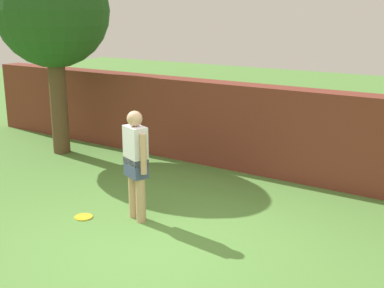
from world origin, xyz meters
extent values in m
plane|color=#568C3D|center=(0.00, 0.00, 0.00)|extent=(40.00, 40.00, 0.00)
cube|color=brown|center=(-1.50, 3.59, 0.82)|extent=(12.03, 0.50, 1.65)
cylinder|color=brown|center=(-4.42, 2.43, 1.17)|extent=(0.36, 0.36, 2.34)
sphere|color=#23511E|center=(-4.42, 2.43, 2.98)|extent=(2.31, 2.31, 2.31)
cylinder|color=tan|center=(-0.84, 0.60, 0.42)|extent=(0.14, 0.14, 0.85)
cylinder|color=tan|center=(-0.63, 0.52, 0.42)|extent=(0.14, 0.14, 0.85)
cube|color=#3F4C72|center=(-0.73, 0.56, 0.80)|extent=(0.42, 0.34, 0.28)
cube|color=silver|center=(-0.73, 0.56, 1.12)|extent=(0.42, 0.34, 0.55)
sphere|color=tan|center=(-0.73, 0.56, 1.51)|extent=(0.22, 0.22, 0.22)
cylinder|color=tan|center=(-0.94, 0.64, 1.05)|extent=(0.09, 0.09, 0.58)
cylinder|color=tan|center=(-0.53, 0.48, 1.05)|extent=(0.09, 0.09, 0.58)
cylinder|color=yellow|center=(-1.43, 0.15, 0.01)|extent=(0.27, 0.27, 0.02)
camera|label=1|loc=(3.72, -4.65, 2.96)|focal=46.65mm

